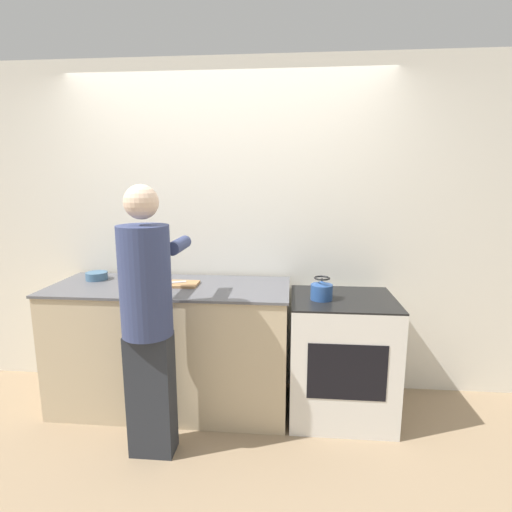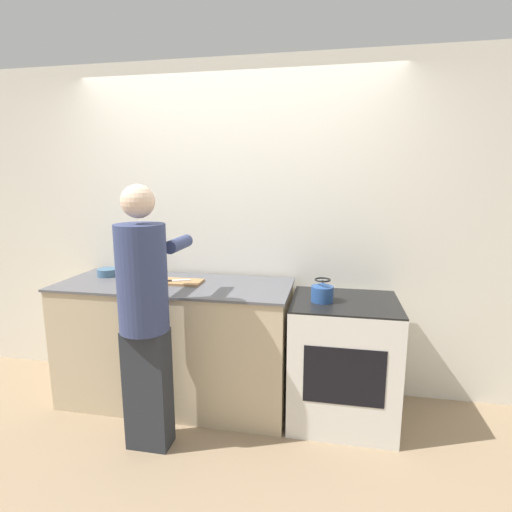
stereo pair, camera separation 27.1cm
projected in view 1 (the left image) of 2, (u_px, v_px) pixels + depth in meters
ground_plane at (214, 432)px, 2.73m from camera, size 12.00×12.00×0.00m
wall_back at (229, 230)px, 3.20m from camera, size 8.00×0.05×2.60m
counter at (172, 346)px, 3.00m from camera, size 1.74×0.69×0.94m
oven at (341, 357)px, 2.88m from camera, size 0.73×0.63×0.88m
person at (148, 313)px, 2.37m from camera, size 0.34×0.58×1.67m
cutting_board at (172, 284)px, 2.92m from camera, size 0.38×0.18×0.02m
knife at (170, 283)px, 2.91m from camera, size 0.22×0.12×0.01m
kettle at (322, 290)px, 2.75m from camera, size 0.15×0.15×0.16m
bowl_prep at (97, 276)px, 3.08m from camera, size 0.16×0.16×0.06m
canister_jar at (130, 268)px, 3.10m from camera, size 0.13×0.13×0.17m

